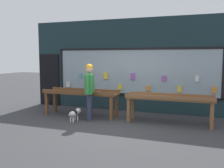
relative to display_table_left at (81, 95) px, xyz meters
name	(u,v)px	position (x,y,z in m)	size (l,w,h in m)	color
ground_plane	(111,128)	(1.47, -1.01, -0.72)	(40.00, 40.00, 0.00)	#38383A
shopfront_facade	(133,66)	(1.43, 1.38, 0.94)	(8.13, 0.29, 3.37)	#192D33
display_table_left	(81,95)	(0.00, 0.00, 0.00)	(2.58, 0.71, 0.89)	brown
display_table_right	(169,100)	(2.95, 0.00, -0.01)	(2.58, 0.68, 0.88)	brown
person_browsing	(90,87)	(0.56, -0.49, 0.34)	(0.33, 0.67, 1.78)	#2D334C
small_dog	(75,113)	(0.15, -0.72, -0.46)	(0.24, 0.58, 0.38)	white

